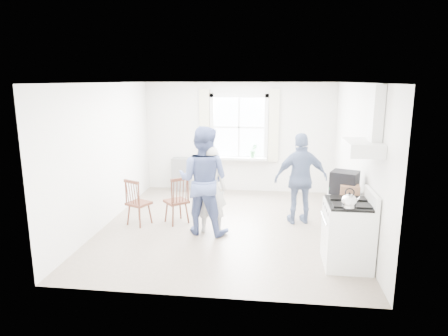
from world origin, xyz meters
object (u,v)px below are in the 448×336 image
(person_left, at_px, (210,189))
(person_mid, at_px, (203,180))
(low_cabinet, at_px, (344,219))
(gas_stove, at_px, (348,233))
(windsor_chair_b, at_px, (135,197))
(stereo_stack, at_px, (344,182))
(windsor_chair_a, at_px, (179,195))
(person_right, at_px, (301,179))

(person_left, distance_m, person_mid, 0.21)
(low_cabinet, bearing_deg, gas_stove, -95.68)
(windsor_chair_b, height_order, person_mid, person_mid)
(stereo_stack, relative_size, windsor_chair_a, 0.55)
(stereo_stack, distance_m, person_mid, 2.34)
(gas_stove, bearing_deg, windsor_chair_b, 161.91)
(gas_stove, bearing_deg, stereo_stack, 87.97)
(windsor_chair_b, relative_size, person_left, 0.57)
(stereo_stack, bearing_deg, low_cabinet, 51.05)
(gas_stove, relative_size, windsor_chair_a, 1.22)
(stereo_stack, height_order, person_left, person_left)
(low_cabinet, relative_size, person_right, 0.53)
(windsor_chair_b, bearing_deg, stereo_stack, -8.36)
(stereo_stack, bearing_deg, windsor_chair_b, 171.64)
(low_cabinet, relative_size, windsor_chair_b, 1.01)
(low_cabinet, relative_size, person_left, 0.58)
(windsor_chair_a, relative_size, person_mid, 0.48)
(windsor_chair_b, height_order, person_left, person_left)
(low_cabinet, distance_m, person_right, 1.26)
(stereo_stack, distance_m, person_right, 1.24)
(windsor_chair_a, relative_size, person_left, 0.59)
(windsor_chair_b, bearing_deg, person_left, -4.84)
(person_left, bearing_deg, person_right, -167.74)
(person_mid, bearing_deg, windsor_chair_b, 3.48)
(person_mid, bearing_deg, low_cabinet, -176.99)
(person_mid, bearing_deg, stereo_stack, -178.54)
(gas_stove, xyz_separation_m, person_mid, (-2.29, 1.01, 0.46))
(windsor_chair_a, bearing_deg, windsor_chair_b, -167.22)
(windsor_chair_a, bearing_deg, gas_stove, -25.63)
(person_left, bearing_deg, person_mid, 9.16)
(gas_stove, distance_m, stereo_stack, 0.87)
(low_cabinet, bearing_deg, person_mid, 172.47)
(low_cabinet, distance_m, windsor_chair_b, 3.69)
(low_cabinet, height_order, person_left, person_left)
(windsor_chair_a, bearing_deg, low_cabinet, -12.71)
(stereo_stack, xyz_separation_m, windsor_chair_b, (-3.62, 0.53, -0.54))
(windsor_chair_b, distance_m, person_left, 1.45)
(low_cabinet, bearing_deg, stereo_stack, -128.95)
(windsor_chair_b, xyz_separation_m, person_left, (1.42, -0.12, 0.23))
(windsor_chair_b, bearing_deg, gas_stove, -18.09)
(windsor_chair_a, relative_size, person_right, 0.54)
(windsor_chair_a, distance_m, windsor_chair_b, 0.80)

